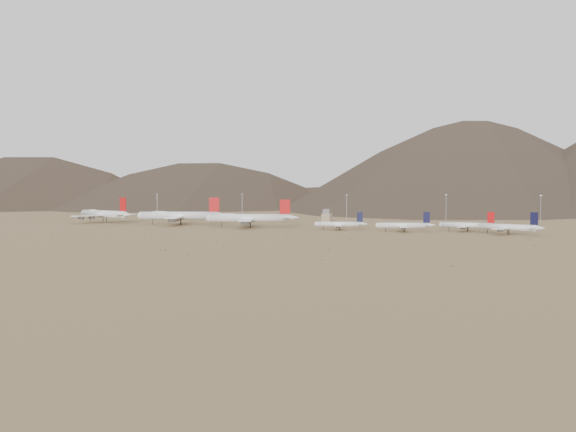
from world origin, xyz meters
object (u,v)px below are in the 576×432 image
at_px(widebody_west, 104,214).
at_px(widebody_centre, 180,215).
at_px(widebody_east, 249,218).
at_px(narrowbody_b, 405,225).
at_px(control_tower, 327,216).
at_px(narrowbody_a, 340,224).

xyz_separation_m(widebody_west, widebody_centre, (80.46, -3.90, 0.10)).
xyz_separation_m(widebody_east, narrowbody_b, (124.21, -3.76, -3.02)).
distance_m(widebody_west, widebody_centre, 80.55).
height_order(widebody_centre, control_tower, widebody_centre).
bearing_deg(widebody_east, narrowbody_b, -22.04).
bearing_deg(control_tower, narrowbody_a, -66.56).
height_order(widebody_centre, narrowbody_a, widebody_centre).
distance_m(widebody_centre, narrowbody_b, 194.97).
bearing_deg(control_tower, narrowbody_b, -47.49).
bearing_deg(narrowbody_a, widebody_east, 162.82).
distance_m(widebody_west, widebody_east, 151.37).
bearing_deg(widebody_centre, widebody_west, 157.45).
xyz_separation_m(widebody_centre, narrowbody_a, (145.61, -12.26, -3.64)).
bearing_deg(narrowbody_b, narrowbody_a, 160.07).
distance_m(widebody_centre, widebody_east, 71.04).
height_order(widebody_west, narrowbody_a, widebody_west).
relative_size(widebody_east, narrowbody_b, 1.70).
height_order(narrowbody_a, control_tower, narrowbody_a).
relative_size(widebody_west, narrowbody_a, 1.87).
height_order(narrowbody_b, control_tower, narrowbody_b).
xyz_separation_m(narrowbody_a, control_tower, (-41.64, 96.01, 0.99)).
height_order(widebody_east, narrowbody_b, widebody_east).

